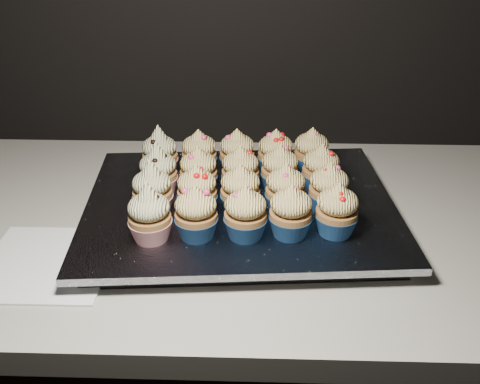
% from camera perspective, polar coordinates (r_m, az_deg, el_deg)
% --- Properties ---
extents(worktop, '(2.44, 0.64, 0.04)m').
position_cam_1_polar(worktop, '(0.92, -3.50, -3.40)').
color(worktop, silver).
rests_on(worktop, cabinet).
extents(napkin, '(0.18, 0.18, 0.00)m').
position_cam_1_polar(napkin, '(0.84, -19.85, -7.14)').
color(napkin, white).
rests_on(napkin, worktop).
extents(baking_tray, '(0.49, 0.39, 0.02)m').
position_cam_1_polar(baking_tray, '(0.89, -0.00, -2.19)').
color(baking_tray, black).
rests_on(baking_tray, worktop).
extents(foil_lining, '(0.53, 0.43, 0.01)m').
position_cam_1_polar(foil_lining, '(0.88, -0.00, -1.25)').
color(foil_lining, silver).
rests_on(foil_lining, baking_tray).
extents(cupcake_0, '(0.06, 0.06, 0.10)m').
position_cam_1_polar(cupcake_0, '(0.77, -9.64, -2.44)').
color(cupcake_0, '#A51623').
rests_on(cupcake_0, foil_lining).
extents(cupcake_1, '(0.06, 0.06, 0.08)m').
position_cam_1_polar(cupcake_1, '(0.77, -4.72, -2.34)').
color(cupcake_1, navy).
rests_on(cupcake_1, foil_lining).
extents(cupcake_2, '(0.06, 0.06, 0.08)m').
position_cam_1_polar(cupcake_2, '(0.77, 0.58, -2.35)').
color(cupcake_2, navy).
rests_on(cupcake_2, foil_lining).
extents(cupcake_3, '(0.06, 0.06, 0.08)m').
position_cam_1_polar(cupcake_3, '(0.78, 5.42, -2.18)').
color(cupcake_3, navy).
rests_on(cupcake_3, foil_lining).
extents(cupcake_4, '(0.06, 0.06, 0.08)m').
position_cam_1_polar(cupcake_4, '(0.79, 10.30, -1.98)').
color(cupcake_4, navy).
rests_on(cupcake_4, foil_lining).
extents(cupcake_5, '(0.06, 0.06, 0.10)m').
position_cam_1_polar(cupcake_5, '(0.84, -9.34, 0.19)').
color(cupcake_5, '#A51623').
rests_on(cupcake_5, foil_lining).
extents(cupcake_6, '(0.06, 0.06, 0.08)m').
position_cam_1_polar(cupcake_6, '(0.83, -4.61, 0.06)').
color(cupcake_6, navy).
rests_on(cupcake_6, foil_lining).
extents(cupcake_7, '(0.06, 0.06, 0.08)m').
position_cam_1_polar(cupcake_7, '(0.83, 0.03, 0.14)').
color(cupcake_7, navy).
rests_on(cupcake_7, foil_lining).
extents(cupcake_8, '(0.06, 0.06, 0.08)m').
position_cam_1_polar(cupcake_8, '(0.83, 4.85, 0.23)').
color(cupcake_8, navy).
rests_on(cupcake_8, foil_lining).
extents(cupcake_9, '(0.06, 0.06, 0.08)m').
position_cam_1_polar(cupcake_9, '(0.85, 9.44, 0.33)').
color(cupcake_9, navy).
rests_on(cupcake_9, foil_lining).
extents(cupcake_10, '(0.06, 0.06, 0.10)m').
position_cam_1_polar(cupcake_10, '(0.89, -8.72, 2.15)').
color(cupcake_10, '#A51623').
rests_on(cupcake_10, foil_lining).
extents(cupcake_11, '(0.06, 0.06, 0.08)m').
position_cam_1_polar(cupcake_11, '(0.89, -4.45, 2.16)').
color(cupcake_11, navy).
rests_on(cupcake_11, foil_lining).
extents(cupcake_12, '(0.06, 0.06, 0.08)m').
position_cam_1_polar(cupcake_12, '(0.89, 0.03, 2.23)').
color(cupcake_12, navy).
rests_on(cupcake_12, foil_lining).
extents(cupcake_13, '(0.06, 0.06, 0.08)m').
position_cam_1_polar(cupcake_13, '(0.90, 4.25, 2.40)').
color(cupcake_13, navy).
rests_on(cupcake_13, foil_lining).
extents(cupcake_14, '(0.06, 0.06, 0.08)m').
position_cam_1_polar(cupcake_14, '(0.90, 8.61, 2.43)').
color(cupcake_14, navy).
rests_on(cupcake_14, foil_lining).
extents(cupcake_15, '(0.06, 0.06, 0.10)m').
position_cam_1_polar(cupcake_15, '(0.96, -8.54, 4.07)').
color(cupcake_15, '#A51623').
rests_on(cupcake_15, foil_lining).
extents(cupcake_16, '(0.06, 0.06, 0.08)m').
position_cam_1_polar(cupcake_16, '(0.95, -4.37, 4.09)').
color(cupcake_16, navy).
rests_on(cupcake_16, foil_lining).
extents(cupcake_17, '(0.06, 0.06, 0.08)m').
position_cam_1_polar(cupcake_17, '(0.95, -0.32, 4.18)').
color(cupcake_17, navy).
rests_on(cupcake_17, foil_lining).
extents(cupcake_18, '(0.06, 0.06, 0.08)m').
position_cam_1_polar(cupcake_18, '(0.95, 3.80, 4.15)').
color(cupcake_18, navy).
rests_on(cupcake_18, foil_lining).
extents(cupcake_19, '(0.06, 0.06, 0.08)m').
position_cam_1_polar(cupcake_19, '(0.97, 7.61, 4.30)').
color(cupcake_19, navy).
rests_on(cupcake_19, foil_lining).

